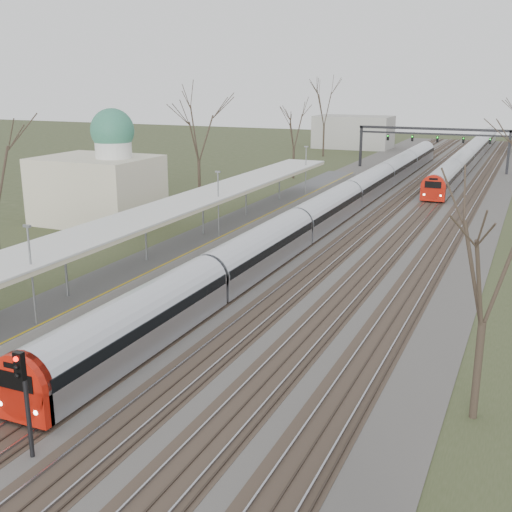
{
  "coord_description": "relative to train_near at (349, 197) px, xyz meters",
  "views": [
    {
      "loc": [
        14.25,
        -8.86,
        12.8
      ],
      "look_at": [
        -1.35,
        26.68,
        2.0
      ],
      "focal_mm": 45.0,
      "sensor_mm": 36.0,
      "label": 1
    }
  ],
  "objects": [
    {
      "name": "signal_gantry",
      "position": [
        2.79,
        32.86,
        3.43
      ],
      "size": [
        21.0,
        0.59,
        6.08
      ],
      "color": "black",
      "rests_on": "ground"
    },
    {
      "name": "canopy",
      "position": [
        -6.55,
        -19.14,
        2.45
      ],
      "size": [
        4.1,
        50.0,
        3.11
      ],
      "color": "slate",
      "rests_on": "platform"
    },
    {
      "name": "tree_west_far",
      "position": [
        -14.5,
        -4.12,
        6.54
      ],
      "size": [
        5.5,
        5.5,
        11.33
      ],
      "color": "#2D231C",
      "rests_on": "ground"
    },
    {
      "name": "dome_building",
      "position": [
        -19.21,
        -14.12,
        2.24
      ],
      "size": [
        10.0,
        8.0,
        10.3
      ],
      "color": "beige",
      "rests_on": "ground"
    },
    {
      "name": "tree_east_near",
      "position": [
        15.5,
        -37.12,
        5.08
      ],
      "size": [
        4.5,
        4.5,
        9.27
      ],
      "color": "#2D231C",
      "rests_on": "ground"
    },
    {
      "name": "train_near",
      "position": [
        0.0,
        0.0,
        0.0
      ],
      "size": [
        2.62,
        90.21,
        3.05
      ],
      "color": "#B4B7BF",
      "rests_on": "ground"
    },
    {
      "name": "signal_post",
      "position": [
        1.75,
        -46.23,
        1.25
      ],
      "size": [
        0.35,
        0.45,
        4.1
      ],
      "color": "black",
      "rests_on": "ground"
    },
    {
      "name": "track_bed",
      "position": [
        2.76,
        2.88,
        -1.42
      ],
      "size": [
        24.0,
        160.0,
        0.22
      ],
      "color": "#474442",
      "rests_on": "ground"
    },
    {
      "name": "platform",
      "position": [
        -6.55,
        -14.62,
        -0.98
      ],
      "size": [
        3.5,
        69.0,
        1.0
      ],
      "primitive_type": "cube",
      "color": "#9E9B93",
      "rests_on": "ground"
    },
    {
      "name": "train_far",
      "position": [
        7.0,
        44.64,
        0.0
      ],
      "size": [
        2.62,
        75.21,
        3.05
      ],
      "color": "#B4B7BF",
      "rests_on": "ground"
    }
  ]
}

